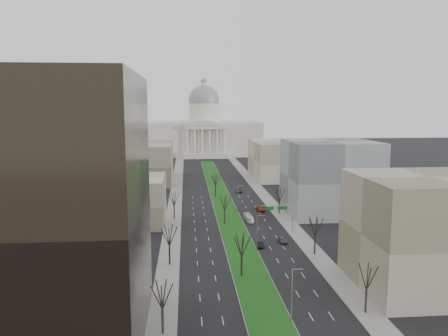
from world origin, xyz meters
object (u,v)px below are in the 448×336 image
car_grey_near (282,240)px  car_grey_far (239,190)px  box_van (249,218)px  car_black (260,244)px  car_red (260,209)px

car_grey_near → car_grey_far: 68.16m
car_grey_near → box_van: (-5.70, 22.19, 0.33)m
car_black → car_grey_far: size_ratio=0.77×
car_grey_near → box_van: bearing=98.8°
car_grey_far → car_grey_near: bearing=-81.3°
car_red → box_van: box_van is taller
car_grey_near → box_van: size_ratio=0.57×
car_red → car_grey_far: (-3.31, 33.37, -0.08)m
box_van → car_grey_far: bearing=83.6°
car_grey_near → car_black: car_grey_near is taller
box_van → car_grey_near: bearing=-78.9°
car_black → car_grey_far: car_grey_far is taller
car_grey_near → box_van: 22.91m
car_grey_near → box_van: box_van is taller
car_grey_near → car_black: (-6.28, -2.74, -0.06)m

